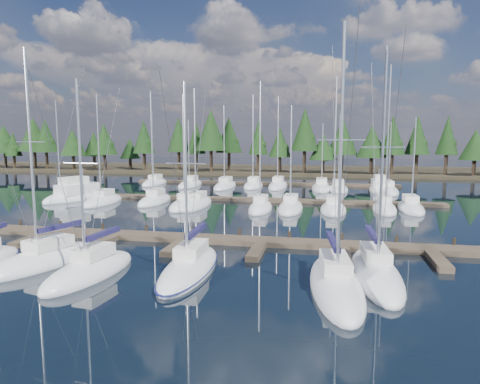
% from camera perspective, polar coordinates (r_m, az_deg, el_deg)
% --- Properties ---
extents(ground, '(260.00, 260.00, 0.00)m').
position_cam_1_polar(ground, '(45.94, -2.25, -2.98)').
color(ground, black).
rests_on(ground, ground).
extents(far_shore, '(220.00, 30.00, 0.60)m').
position_cam_1_polar(far_shore, '(104.78, 5.44, 2.94)').
color(far_shore, '#332B1C').
rests_on(far_shore, ground).
extents(main_dock, '(44.00, 6.13, 0.90)m').
position_cam_1_polar(main_dock, '(34.00, -7.27, -6.35)').
color(main_dock, brown).
rests_on(main_dock, ground).
extents(back_docks, '(50.00, 21.80, 0.40)m').
position_cam_1_polar(back_docks, '(64.90, 1.79, 0.22)').
color(back_docks, brown).
rests_on(back_docks, ground).
extents(front_sailboat_2, '(5.32, 9.37, 14.36)m').
position_cam_1_polar(front_sailboat_2, '(30.79, -24.66, -8.25)').
color(front_sailboat_2, white).
rests_on(front_sailboat_2, ground).
extents(front_sailboat_3, '(3.48, 8.23, 12.23)m').
position_cam_1_polar(front_sailboat_3, '(27.41, -19.34, -9.89)').
color(front_sailboat_3, white).
rests_on(front_sailboat_3, ground).
extents(front_sailboat_4, '(2.97, 9.67, 12.14)m').
position_cam_1_polar(front_sailboat_4, '(26.69, -6.72, -10.01)').
color(front_sailboat_4, white).
rests_on(front_sailboat_4, ground).
extents(front_sailboat_5, '(3.66, 10.45, 14.65)m').
position_cam_1_polar(front_sailboat_5, '(24.27, 12.63, -11.88)').
color(front_sailboat_5, white).
rests_on(front_sailboat_5, ground).
extents(front_sailboat_6, '(3.14, 10.16, 13.88)m').
position_cam_1_polar(front_sailboat_6, '(26.76, 17.65, -10.23)').
color(front_sailboat_6, white).
rests_on(front_sailboat_6, ground).
extents(back_sailboat_rows, '(45.68, 32.26, 16.70)m').
position_cam_1_polar(back_sailboat_rows, '(60.31, 1.56, -0.26)').
color(back_sailboat_rows, white).
rests_on(back_sailboat_rows, ground).
extents(motor_yacht_left, '(6.28, 10.54, 5.01)m').
position_cam_1_polar(motor_yacht_left, '(60.74, -20.85, -0.42)').
color(motor_yacht_left, white).
rests_on(motor_yacht_left, ground).
extents(motor_yacht_right, '(2.86, 8.30, 4.12)m').
position_cam_1_polar(motor_yacht_right, '(69.11, 18.04, 0.51)').
color(motor_yacht_right, white).
rests_on(motor_yacht_right, ground).
extents(tree_line, '(182.80, 11.37, 13.91)m').
position_cam_1_polar(tree_line, '(95.13, 2.96, 6.91)').
color(tree_line, black).
rests_on(tree_line, far_shore).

